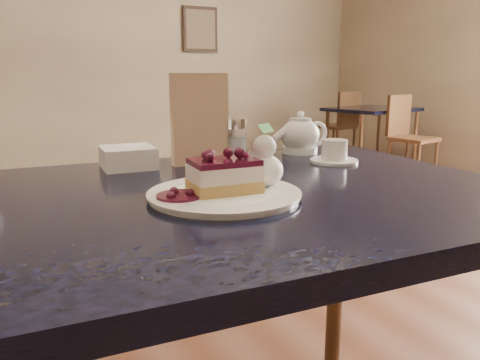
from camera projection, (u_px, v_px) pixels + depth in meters
name	position (u px, v px, depth m)	size (l,w,h in m)	color
main_table	(215.00, 231.00, 0.98)	(1.33, 0.91, 0.82)	black
dessert_plate	(224.00, 195.00, 0.91)	(0.29, 0.29, 0.01)	white
cheesecake_slice	(224.00, 176.00, 0.91)	(0.13, 0.10, 0.07)	#BC9146
whipped_cream	(264.00, 170.00, 0.95)	(0.08, 0.08, 0.07)	white
berry_sauce	(180.00, 196.00, 0.87)	(0.09, 0.09, 0.01)	#350C1C
tea_set	(306.00, 139.00, 1.40)	(0.18, 0.30, 0.11)	white
menu_card	(200.00, 119.00, 1.24)	(0.15, 0.03, 0.24)	beige
sugar_shaker	(235.00, 139.00, 1.28)	(0.07, 0.07, 0.12)	white
napkin_stack	(128.00, 157.00, 1.20)	(0.13, 0.13, 0.05)	white
bg_table_far_right	(369.00, 162.00, 5.36)	(1.05, 1.67, 1.11)	black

